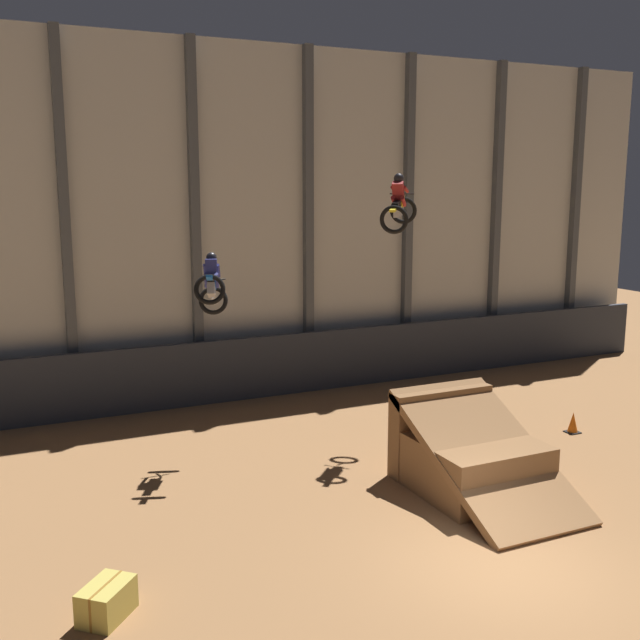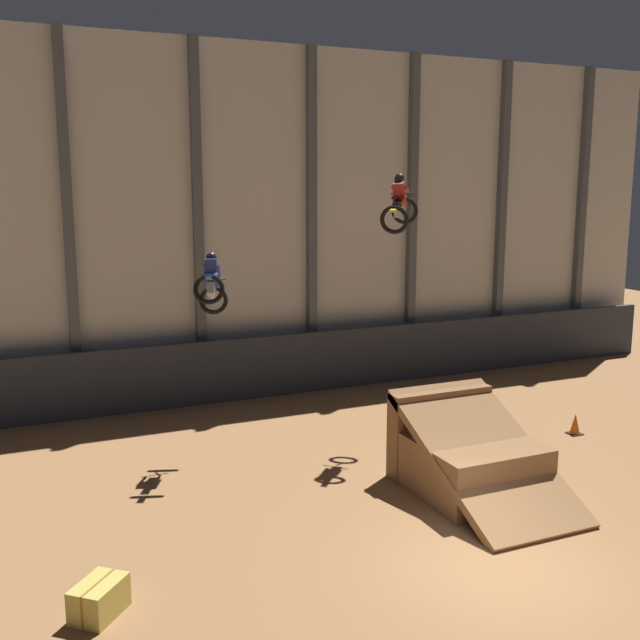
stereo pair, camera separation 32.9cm
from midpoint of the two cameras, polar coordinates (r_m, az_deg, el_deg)
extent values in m
plane|color=#996B42|center=(14.40, 13.00, -18.00)|extent=(60.00, 60.00, 0.00)
cube|color=beige|center=(24.19, -5.63, 7.40)|extent=(32.00, 0.12, 11.09)
cube|color=#4C5156|center=(22.75, -19.23, 6.69)|extent=(0.28, 0.28, 11.09)
cube|color=#4C5156|center=(23.44, -9.89, 7.21)|extent=(0.28, 0.28, 11.09)
cube|color=#4C5156|center=(24.70, -1.28, 7.51)|extent=(0.28, 0.28, 11.09)
cube|color=#4C5156|center=(26.45, 6.35, 7.64)|extent=(0.28, 0.28, 11.09)
cube|color=#4C5156|center=(28.60, 12.94, 7.65)|extent=(0.28, 0.28, 11.09)
cube|color=#4C5156|center=(31.07, 18.54, 7.57)|extent=(0.28, 0.28, 11.09)
cube|color=#2D333D|center=(24.08, -4.78, -3.57)|extent=(31.36, 0.20, 1.98)
cube|color=olive|center=(17.37, 10.80, -10.64)|extent=(2.53, 2.88, 1.21)
cube|color=olive|center=(18.15, 8.64, -8.29)|extent=(2.58, 0.50, 2.02)
cube|color=#996B42|center=(16.76, 12.09, -10.00)|extent=(2.58, 4.20, 2.20)
torus|color=black|center=(18.99, -8.63, 1.49)|extent=(0.80, 0.57, 0.73)
torus|color=black|center=(17.62, -8.93, 2.31)|extent=(0.80, 0.57, 0.73)
cube|color=#B7B7BC|center=(18.28, -8.79, 2.28)|extent=(0.37, 0.61, 0.44)
cube|color=blue|center=(18.49, -8.75, 2.79)|extent=(0.36, 0.53, 0.37)
cube|color=black|center=(18.10, -8.84, 3.11)|extent=(0.34, 0.59, 0.30)
cube|color=blue|center=(17.58, -8.96, 3.21)|extent=(0.25, 0.39, 0.18)
cylinder|color=#B7B7BC|center=(18.86, -8.67, 2.30)|extent=(0.19, 0.40, 0.45)
cylinder|color=black|center=(18.87, -8.68, 3.04)|extent=(0.66, 0.04, 0.04)
cube|color=navy|center=(18.36, -8.80, 3.83)|extent=(0.33, 0.28, 0.50)
sphere|color=black|center=(18.53, -8.78, 4.73)|extent=(0.36, 0.40, 0.33)
cylinder|color=navy|center=(18.37, -9.16, 2.99)|extent=(0.22, 0.35, 0.41)
cylinder|color=navy|center=(18.35, -8.41, 3.01)|extent=(0.22, 0.35, 0.41)
cylinder|color=navy|center=(18.61, -9.24, 3.72)|extent=(0.23, 0.45, 0.39)
cylinder|color=navy|center=(18.58, -8.26, 3.74)|extent=(0.23, 0.45, 0.39)
torus|color=black|center=(20.38, 5.90, 8.30)|extent=(0.69, 0.63, 0.74)
torus|color=black|center=(19.02, 5.16, 7.62)|extent=(0.69, 0.63, 0.74)
cube|color=#B7B7BC|center=(19.63, 5.52, 8.29)|extent=(0.50, 0.54, 0.34)
cube|color=yellow|center=(19.76, 5.60, 8.94)|extent=(0.46, 0.48, 0.29)
cube|color=black|center=(19.37, 5.39, 8.82)|extent=(0.49, 0.54, 0.19)
cube|color=yellow|center=(18.88, 5.10, 8.34)|extent=(0.34, 0.37, 0.11)
cylinder|color=#B7B7BC|center=(20.16, 5.81, 8.89)|extent=(0.17, 0.18, 0.55)
cylinder|color=black|center=(20.09, 5.79, 9.55)|extent=(0.47, 0.52, 0.04)
cube|color=maroon|center=(19.53, 5.49, 9.72)|extent=(0.46, 0.47, 0.53)
sphere|color=black|center=(19.58, 5.54, 10.69)|extent=(0.39, 0.39, 0.29)
cylinder|color=maroon|center=(19.64, 5.18, 9.00)|extent=(0.36, 0.39, 0.29)
cylinder|color=maroon|center=(19.60, 5.88, 8.99)|extent=(0.36, 0.39, 0.29)
cylinder|color=maroon|center=(19.79, 5.16, 9.89)|extent=(0.40, 0.45, 0.19)
cylinder|color=maroon|center=(19.73, 6.08, 9.87)|extent=(0.40, 0.45, 0.19)
cube|color=black|center=(21.95, 18.26, -8.11)|extent=(0.36, 0.36, 0.03)
cone|color=orange|center=(21.86, 18.31, -7.39)|extent=(0.28, 0.28, 0.55)
cube|color=#CCB751|center=(13.11, -16.68, -19.83)|extent=(1.05, 1.07, 0.56)
cube|color=#996623|center=(13.11, -16.68, -19.83)|extent=(0.64, 0.70, 0.57)
camera|label=1|loc=(0.16, -90.50, -0.09)|focal=42.00mm
camera|label=2|loc=(0.16, 89.50, 0.09)|focal=42.00mm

